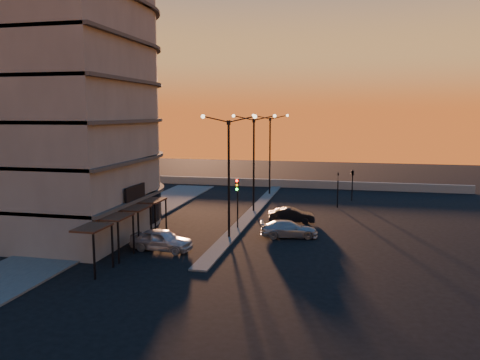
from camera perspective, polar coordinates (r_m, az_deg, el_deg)
name	(u,v)px	position (r m, az deg, el deg)	size (l,w,h in m)	color
ground	(229,238)	(36.55, -1.35, -7.08)	(120.00, 120.00, 0.00)	black
sidewalk_west	(127,219)	(43.75, -13.56, -4.68)	(5.00, 40.00, 0.12)	#464744
median	(254,211)	(46.04, 1.66, -3.82)	(1.20, 36.00, 0.12)	#464744
parapet	(292,184)	(61.25, 6.35, -0.45)	(44.00, 0.50, 1.00)	slate
building	(60,84)	(41.06, -21.08, 10.84)	(14.35, 17.08, 25.00)	slate
streetlamp_near	(229,166)	(35.50, -1.38, 1.67)	(4.32, 0.32, 9.51)	black
streetlamp_mid	(254,155)	(45.22, 1.69, 3.06)	(4.32, 0.32, 9.51)	black
streetlamp_far	(270,148)	(55.04, 3.67, 3.95)	(4.32, 0.32, 9.51)	black
traffic_light_main	(237,195)	(38.65, -0.34, -1.85)	(0.28, 0.44, 4.25)	black
signal_east_a	(338,189)	(48.83, 11.83, -1.07)	(0.13, 0.16, 3.60)	black
signal_east_b	(353,173)	(52.63, 13.57, 0.82)	(0.42, 1.99, 3.60)	black
car_hatchback	(162,240)	(33.63, -9.53, -7.20)	(1.79, 4.45, 1.52)	silver
car_sedan	(292,215)	(41.61, 6.30, -4.31)	(1.40, 4.01, 1.32)	black
car_wagon	(289,229)	(36.82, 5.98, -5.96)	(1.82, 4.47, 1.30)	#A2A6AA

